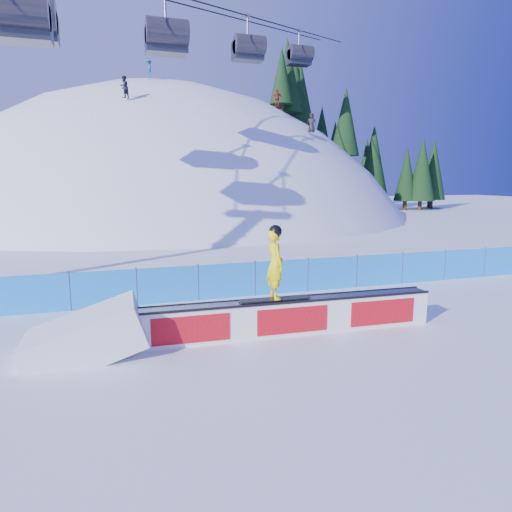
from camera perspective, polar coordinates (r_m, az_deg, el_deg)
name	(u,v)px	position (r m, az deg, el deg)	size (l,w,h in m)	color
ground	(343,334)	(12.44, 10.80, -9.52)	(160.00, 160.00, 0.00)	white
snow_hill	(167,365)	(57.02, -11.02, -13.23)	(64.00, 64.00, 64.00)	white
treeline	(370,133)	(58.85, 14.03, 14.64)	(24.28, 11.94, 21.52)	#372316
safety_fence	(282,277)	(16.22, 3.24, -2.62)	(22.05, 0.05, 1.30)	#1A8CF6
chairlift	(235,15)	(41.23, -2.58, 27.84)	(40.80, 41.70, 22.00)	gray
rail_box	(289,317)	(12.10, 4.18, -7.56)	(8.06, 0.84, 0.97)	white
snow_ramp	(87,354)	(11.62, -20.34, -11.39)	(2.62, 1.75, 0.98)	white
snowboarder	(275,263)	(11.62, 2.40, -0.93)	(1.87, 0.67, 1.94)	black
distant_skiers	(206,91)	(42.62, -6.25, 19.84)	(16.56, 8.55, 6.79)	black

